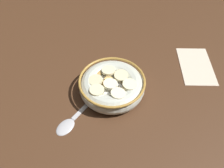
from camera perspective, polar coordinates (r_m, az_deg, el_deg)
The scene contains 4 objects.
ground_plane at distance 58.77cm, azimuth -0.00°, elevation -2.54°, with size 136.57×136.57×2.00cm, color #472B19.
cereal_bowl at distance 56.03cm, azimuth 0.00°, elevation -0.32°, with size 16.02×16.02×5.01cm.
spoon at distance 53.48cm, azimuth -10.28°, elevation -9.04°, with size 14.53×6.35×0.80cm.
folded_napkin at distance 68.04cm, azimuth 19.98°, elevation 4.26°, with size 14.39×8.64×0.30cm, color beige.
Camera 1 is at (34.24, 11.88, 45.27)cm, focal length 37.14 mm.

